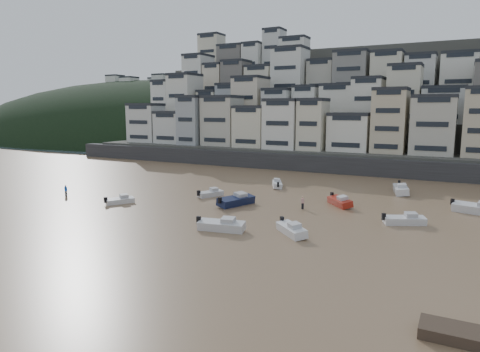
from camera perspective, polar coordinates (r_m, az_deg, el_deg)
The scene contains 17 objects.
ground at distance 42.56m, azimuth -27.51°, elevation -10.41°, with size 400.00×400.00×0.00m, color #8D6D4C.
sea_strip at distance 221.01m, azimuth -13.17°, elevation 5.34°, with size 340.00×340.00×0.00m, color #465364.
harbor_wall at distance 91.41m, azimuth 12.32°, elevation 1.50°, with size 140.00×3.00×3.50m, color #38383A.
hillside at distance 128.77m, azimuth 19.27°, elevation 8.37°, with size 141.04×66.00×50.00m.
headland at distance 203.75m, azimuth -11.78°, elevation 5.09°, with size 216.00×135.00×53.33m.
boat_a at distance 47.54m, azimuth -2.49°, elevation -6.40°, with size 5.71×1.87×1.56m, color silver, non-canonical shape.
boat_b at distance 46.44m, azimuth 6.87°, elevation -6.90°, with size 5.31×1.74×1.45m, color silver, non-canonical shape.
boat_c at distance 59.64m, azimuth -0.52°, elevation -3.11°, with size 6.36×2.08×1.73m, color #131C3D, non-canonical shape.
boat_d at distance 53.56m, azimuth 21.10°, elevation -5.32°, with size 5.15×1.69×1.40m, color silver, non-canonical shape.
boat_e at distance 60.99m, azimuth 13.16°, elevation -3.21°, with size 5.35×1.75×1.46m, color maroon, non-canonical shape.
boat_f at distance 65.72m, azimuth -3.94°, elevation -2.22°, with size 4.53×1.48×1.23m, color silver, non-canonical shape.
boat_g at distance 62.77m, azimuth 29.10°, elevation -3.66°, with size 6.35×2.08×1.73m, color silver, non-canonical shape.
boat_h at distance 73.50m, azimuth 4.98°, elevation -0.97°, with size 5.03×1.65×1.37m, color silver, non-canonical shape.
boat_i at distance 72.60m, azimuth 20.66°, elevation -1.48°, with size 6.57×2.15×1.79m, color silver, non-canonical shape.
boat_j at distance 63.13m, azimuth -15.70°, elevation -3.04°, with size 4.26×1.39×1.16m, color white, non-canonical shape.
person_blue at distance 70.97m, azimuth -22.20°, elevation -1.82°, with size 0.44×0.44×1.74m, color blue, non-canonical shape.
person_pink at distance 58.04m, azimuth 8.35°, elevation -3.55°, with size 0.44×0.44×1.74m, color tan, non-canonical shape.
Camera 1 is at (33.50, -22.56, 13.44)m, focal length 32.00 mm.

